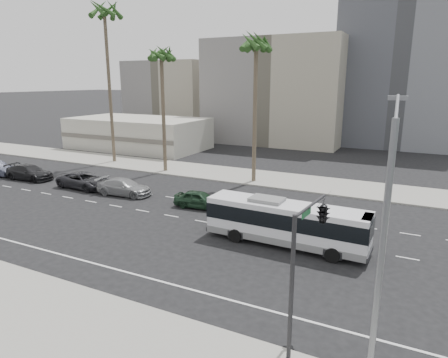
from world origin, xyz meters
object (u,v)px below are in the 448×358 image
Objects in this scene: city_bus at (286,222)px; traffic_signal at (320,218)px; palm_near at (256,48)px; palm_mid at (161,57)px; car_a at (199,199)px; streetlight_corner at (383,238)px; car_b at (124,187)px; palm_far at (105,16)px; car_c at (84,180)px; car_d at (29,172)px.

city_bus is 9.77m from traffic_signal.
palm_near is 1.04× the size of palm_mid.
car_a is 0.43× the size of streetlight_corner.
car_b is 0.27× the size of palm_far.
streetlight_corner is 38.41m from palm_mid.
car_a is at bearing -30.57° from palm_far.
streetlight_corner is (30.33, -15.81, 5.06)m from car_c.
city_bus is at bearing -60.41° from palm_near.
palm_mid is at bearing -15.72° from car_c.
streetlight_corner reaches higher than car_c.
car_c is 30.75m from traffic_signal.
streetlight_corner is 31.43m from palm_near.
car_d is at bearing -98.87° from palm_far.
city_bus is 1.92× the size of car_d.
streetlight_corner is at bearing -115.48° from car_d.
streetlight_corner is 47.84m from palm_far.
car_a is 0.72× the size of traffic_signal.
car_a is at bearing 133.00° from streetlight_corner.
palm_mid is (11.48, 10.30, 12.76)m from car_d.
city_bus is 32.18m from car_d.
palm_far is at bearing 152.57° from city_bus.
car_d is at bearing 84.16° from car_b.
car_c is 0.96× the size of traffic_signal.
palm_mid reaches higher than traffic_signal.
city_bus reaches higher than car_c.
palm_far is (-34.02, 24.75, 13.77)m from traffic_signal.
palm_mid is at bearing -179.70° from palm_near.
palm_near is (-12.60, 23.20, 9.06)m from traffic_signal.
car_d is 0.93× the size of traffic_signal.
palm_far is at bearing 54.77° from car_a.
car_a is at bearing -94.44° from palm_near.
traffic_signal is at bearing 130.20° from streetlight_corner.
palm_near reaches higher than traffic_signal.
traffic_signal is (22.07, -12.77, 4.39)m from car_b.
city_bus is at bearing -101.68° from car_d.
car_c is 16.68m from palm_mid.
traffic_signal is at bearing -62.00° from city_bus.
car_b is 19.48m from palm_near.
palm_near is at bearing 0.30° from palm_mid.
traffic_signal is (-2.76, 2.91, -0.69)m from streetlight_corner.
traffic_signal is 0.41× the size of palm_mid.
palm_mid is at bearing 7.09° from car_b.
car_a is at bearing -43.89° from palm_mid.
streetlight_corner is at bearing -138.41° from car_a.
palm_mid is at bearing 132.94° from streetlight_corner.
city_bus reaches higher than car_b.
palm_near reaches higher than car_c.
car_c is 8.31m from car_d.
palm_mid reaches higher than car_c.
car_d is 0.37× the size of palm_near.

